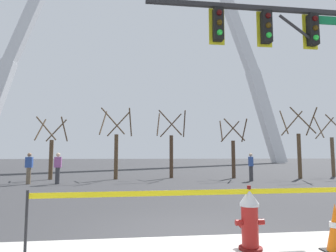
{
  "coord_description": "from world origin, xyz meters",
  "views": [
    {
      "loc": [
        -1.09,
        -5.39,
        1.47
      ],
      "look_at": [
        0.23,
        5.0,
        2.5
      ],
      "focal_mm": 31.76,
      "sensor_mm": 36.0,
      "label": 1
    }
  ],
  "objects_px": {
    "traffic_cone_by_hydrant": "(336,229)",
    "pedestrian_standing_center": "(58,168)",
    "fire_hydrant": "(250,219)",
    "pedestrian_walking_left": "(251,167)",
    "monument_arch": "(137,35)",
    "pedestrian_walking_right": "(29,168)",
    "traffic_signal_gantry": "(303,56)"
  },
  "relations": [
    {
      "from": "fire_hydrant",
      "to": "pedestrian_standing_center",
      "type": "distance_m",
      "value": 12.67
    },
    {
      "from": "fire_hydrant",
      "to": "pedestrian_walking_left",
      "type": "xyz_separation_m",
      "value": [
        5.01,
        11.83,
        0.35
      ]
    },
    {
      "from": "pedestrian_walking_left",
      "to": "pedestrian_standing_center",
      "type": "distance_m",
      "value": 10.57
    },
    {
      "from": "fire_hydrant",
      "to": "traffic_signal_gantry",
      "type": "height_order",
      "value": "traffic_signal_gantry"
    },
    {
      "from": "monument_arch",
      "to": "pedestrian_standing_center",
      "type": "relative_size",
      "value": 35.55
    },
    {
      "from": "traffic_cone_by_hydrant",
      "to": "traffic_signal_gantry",
      "type": "relative_size",
      "value": 0.11
    },
    {
      "from": "monument_arch",
      "to": "pedestrian_walking_left",
      "type": "distance_m",
      "value": 44.24
    },
    {
      "from": "pedestrian_standing_center",
      "to": "pedestrian_walking_right",
      "type": "distance_m",
      "value": 1.46
    },
    {
      "from": "traffic_cone_by_hydrant",
      "to": "pedestrian_standing_center",
      "type": "distance_m",
      "value": 13.52
    },
    {
      "from": "fire_hydrant",
      "to": "traffic_cone_by_hydrant",
      "type": "bearing_deg",
      "value": -13.37
    },
    {
      "from": "fire_hydrant",
      "to": "pedestrian_walking_right",
      "type": "relative_size",
      "value": 0.62
    },
    {
      "from": "pedestrian_walking_right",
      "to": "fire_hydrant",
      "type": "bearing_deg",
      "value": -58.7
    },
    {
      "from": "pedestrian_walking_left",
      "to": "pedestrian_walking_right",
      "type": "relative_size",
      "value": 1.0
    },
    {
      "from": "traffic_cone_by_hydrant",
      "to": "pedestrian_walking_left",
      "type": "distance_m",
      "value": 12.7
    },
    {
      "from": "traffic_signal_gantry",
      "to": "pedestrian_standing_center",
      "type": "height_order",
      "value": "traffic_signal_gantry"
    },
    {
      "from": "fire_hydrant",
      "to": "pedestrian_walking_left",
      "type": "bearing_deg",
      "value": 67.05
    },
    {
      "from": "traffic_signal_gantry",
      "to": "pedestrian_walking_right",
      "type": "xyz_separation_m",
      "value": [
        -9.94,
        8.47,
        -3.45
      ]
    },
    {
      "from": "pedestrian_standing_center",
      "to": "traffic_cone_by_hydrant",
      "type": "bearing_deg",
      "value": -59.82
    },
    {
      "from": "pedestrian_standing_center",
      "to": "monument_arch",
      "type": "bearing_deg",
      "value": 82.81
    },
    {
      "from": "traffic_signal_gantry",
      "to": "pedestrian_standing_center",
      "type": "xyz_separation_m",
      "value": [
        -8.49,
        8.34,
        -3.45
      ]
    },
    {
      "from": "traffic_cone_by_hydrant",
      "to": "pedestrian_walking_left",
      "type": "xyz_separation_m",
      "value": [
        3.77,
        12.12,
        0.46
      ]
    },
    {
      "from": "traffic_cone_by_hydrant",
      "to": "pedestrian_standing_center",
      "type": "bearing_deg",
      "value": 120.18
    },
    {
      "from": "monument_arch",
      "to": "pedestrian_standing_center",
      "type": "xyz_separation_m",
      "value": [
        -4.77,
        -37.8,
        -22.98
      ]
    },
    {
      "from": "traffic_cone_by_hydrant",
      "to": "monument_arch",
      "type": "xyz_separation_m",
      "value": [
        -2.02,
        49.48,
        23.44
      ]
    },
    {
      "from": "fire_hydrant",
      "to": "monument_arch",
      "type": "relative_size",
      "value": 0.02
    },
    {
      "from": "pedestrian_walking_left",
      "to": "fire_hydrant",
      "type": "bearing_deg",
      "value": -112.95
    },
    {
      "from": "pedestrian_standing_center",
      "to": "traffic_signal_gantry",
      "type": "bearing_deg",
      "value": -44.48
    },
    {
      "from": "traffic_cone_by_hydrant",
      "to": "monument_arch",
      "type": "relative_size",
      "value": 0.01
    },
    {
      "from": "pedestrian_walking_right",
      "to": "monument_arch",
      "type": "bearing_deg",
      "value": 80.63
    },
    {
      "from": "pedestrian_walking_left",
      "to": "pedestrian_walking_right",
      "type": "bearing_deg",
      "value": -178.5
    },
    {
      "from": "fire_hydrant",
      "to": "monument_arch",
      "type": "xyz_separation_m",
      "value": [
        -0.78,
        49.18,
        23.33
      ]
    },
    {
      "from": "traffic_cone_by_hydrant",
      "to": "pedestrian_standing_center",
      "type": "xyz_separation_m",
      "value": [
        -6.79,
        11.68,
        0.46
      ]
    }
  ]
}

